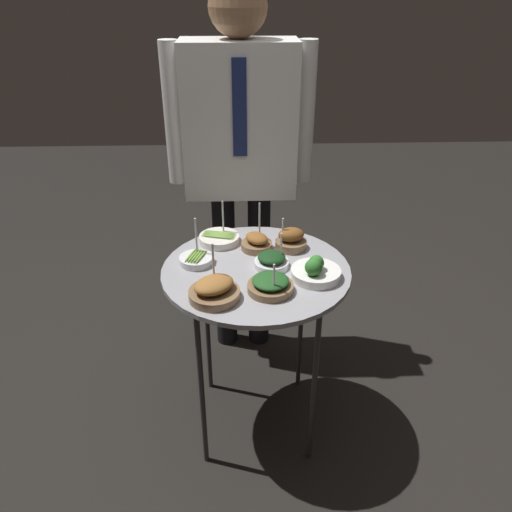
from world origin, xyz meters
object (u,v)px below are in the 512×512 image
object	(u,v)px
bowl_spinach_front_left	(272,260)
waiter_figure	(240,139)
serving_cart	(256,282)
bowl_asparagus_back_left	(219,238)
bowl_asparagus_back_right	(196,259)
bowl_roast_front_right	(257,242)
bowl_broccoli_mid_right	(316,271)
bowl_spinach_center	(270,285)
bowl_roast_near_rim	(214,290)
bowl_roast_mid_left	(291,240)

from	to	relation	value
bowl_spinach_front_left	waiter_figure	world-z (taller)	waiter_figure
serving_cart	bowl_asparagus_back_left	size ratio (longest dim) A/B	4.80
bowl_asparagus_back_right	bowl_asparagus_back_left	world-z (taller)	bowl_asparagus_back_right
bowl_spinach_front_left	bowl_roast_front_right	world-z (taller)	bowl_roast_front_right
bowl_roast_front_right	bowl_broccoli_mid_right	size ratio (longest dim) A/B	1.02
bowl_spinach_center	bowl_roast_near_rim	bearing A→B (deg)	-168.98
bowl_roast_front_right	bowl_roast_near_rim	bearing A→B (deg)	-114.40
bowl_asparagus_back_right	bowl_asparagus_back_left	distance (m)	0.18
serving_cart	bowl_broccoli_mid_right	world-z (taller)	bowl_broccoli_mid_right
serving_cart	bowl_spinach_front_left	world-z (taller)	bowl_spinach_front_left
serving_cart	waiter_figure	size ratio (longest dim) A/B	0.45
bowl_asparagus_back_left	waiter_figure	size ratio (longest dim) A/B	0.09
bowl_spinach_front_left	bowl_asparagus_back_left	world-z (taller)	bowl_asparagus_back_left
serving_cart	bowl_asparagus_back_right	size ratio (longest dim) A/B	4.61
bowl_asparagus_back_right	bowl_roast_mid_left	bearing A→B (deg)	16.22
bowl_broccoli_mid_right	bowl_roast_mid_left	bearing A→B (deg)	105.99
bowl_spinach_front_left	waiter_figure	bearing A→B (deg)	101.09
bowl_spinach_front_left	bowl_roast_near_rim	distance (m)	0.28
bowl_roast_mid_left	bowl_spinach_front_left	bearing A→B (deg)	-121.34
bowl_asparagus_back_left	bowl_asparagus_back_right	bearing A→B (deg)	-115.82
serving_cart	bowl_roast_front_right	distance (m)	0.17
serving_cart	bowl_roast_mid_left	bearing A→B (deg)	46.74
bowl_spinach_front_left	bowl_roast_mid_left	xyz separation A→B (m)	(0.08, 0.13, 0.01)
bowl_asparagus_back_right	bowl_spinach_center	size ratio (longest dim) A/B	1.07
bowl_asparagus_back_left	bowl_roast_mid_left	bearing A→B (deg)	-12.21
serving_cart	bowl_spinach_front_left	distance (m)	0.10
bowl_spinach_front_left	bowl_spinach_center	xyz separation A→B (m)	(-0.01, -0.16, 0.00)
bowl_spinach_center	bowl_broccoli_mid_right	bearing A→B (deg)	25.23
bowl_spinach_front_left	bowl_asparagus_back_left	xyz separation A→B (m)	(-0.19, 0.19, -0.01)
bowl_roast_near_rim	waiter_figure	size ratio (longest dim) A/B	0.11
bowl_asparagus_back_right	bowl_roast_mid_left	size ratio (longest dim) A/B	1.30
bowl_asparagus_back_left	bowl_roast_front_right	world-z (taller)	bowl_roast_front_right
bowl_roast_front_right	bowl_spinach_front_left	bearing A→B (deg)	-69.94
bowl_roast_mid_left	waiter_figure	distance (m)	0.52
bowl_asparagus_back_right	bowl_asparagus_back_left	bearing A→B (deg)	64.18
bowl_spinach_front_left	bowl_spinach_center	distance (m)	0.16
bowl_spinach_front_left	bowl_roast_mid_left	world-z (taller)	bowl_spinach_front_left
serving_cart	bowl_roast_front_right	world-z (taller)	bowl_roast_front_right
bowl_asparagus_back_left	bowl_spinach_center	bearing A→B (deg)	-63.32
waiter_figure	bowl_asparagus_back_left	bearing A→B (deg)	-104.72
serving_cart	bowl_roast_near_rim	distance (m)	0.25
serving_cart	bowl_spinach_center	bearing A→B (deg)	-74.20
bowl_roast_mid_left	waiter_figure	world-z (taller)	waiter_figure
serving_cart	bowl_roast_mid_left	world-z (taller)	bowl_roast_mid_left
bowl_spinach_center	waiter_figure	bearing A→B (deg)	97.41
bowl_asparagus_back_left	waiter_figure	xyz separation A→B (m)	(0.09, 0.34, 0.29)
bowl_spinach_center	bowl_roast_near_rim	xyz separation A→B (m)	(-0.18, -0.04, 0.01)
bowl_spinach_front_left	bowl_roast_mid_left	bearing A→B (deg)	58.66
bowl_spinach_front_left	bowl_roast_front_right	xyz separation A→B (m)	(-0.05, 0.13, 0.00)
bowl_asparagus_back_left	bowl_broccoli_mid_right	world-z (taller)	bowl_asparagus_back_left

